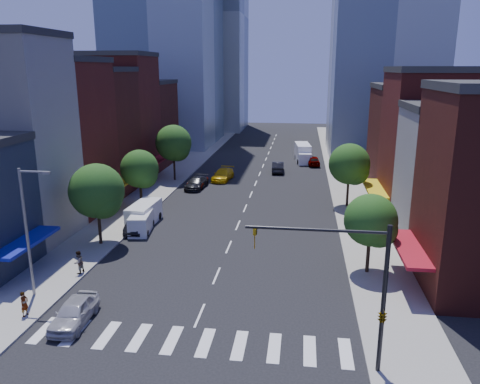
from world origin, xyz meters
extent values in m
plane|color=black|center=(0.00, 0.00, 0.00)|extent=(220.00, 220.00, 0.00)
cube|color=gray|center=(-12.50, 40.00, 0.07)|extent=(5.00, 120.00, 0.15)
cube|color=gray|center=(12.50, 40.00, 0.07)|extent=(5.00, 120.00, 0.15)
cube|color=silver|center=(0.00, -3.00, 0.01)|extent=(19.00, 3.00, 0.01)
cube|color=maroon|center=(-21.00, 20.50, 8.00)|extent=(12.00, 9.00, 16.00)
cube|color=#4D1913|center=(-21.00, 29.00, 7.50)|extent=(12.00, 8.00, 15.00)
cube|color=maroon|center=(-21.00, 37.50, 8.50)|extent=(12.00, 9.00, 17.00)
cube|color=#4D1913|center=(-21.00, 47.00, 6.50)|extent=(12.00, 10.00, 13.00)
cube|color=beige|center=(21.00, 15.00, 6.00)|extent=(12.00, 8.00, 12.00)
cube|color=maroon|center=(21.00, 24.00, 7.50)|extent=(12.00, 10.00, 15.00)
cube|color=#4D1913|center=(21.00, 34.00, 6.50)|extent=(12.00, 10.00, 13.00)
cube|color=#9EA5AD|center=(-18.00, 95.00, 28.00)|extent=(18.00, 18.00, 56.00)
cylinder|color=black|center=(10.50, -4.50, 4.15)|extent=(0.24, 0.24, 8.00)
cylinder|color=black|center=(7.00, -4.50, 7.75)|extent=(7.00, 0.16, 0.16)
imported|color=gold|center=(4.00, -4.50, 7.15)|extent=(0.22, 0.18, 1.10)
imported|color=gold|center=(10.50, -4.50, 3.35)|extent=(0.48, 2.24, 0.90)
cylinder|color=slate|center=(-12.00, 1.00, 4.65)|extent=(0.20, 0.20, 9.00)
cylinder|color=slate|center=(-11.00, 1.00, 8.95)|extent=(2.00, 0.14, 0.14)
cube|color=slate|center=(-10.10, 1.00, 8.90)|extent=(0.50, 0.25, 0.18)
cylinder|color=black|center=(-11.50, 11.00, 2.11)|extent=(0.28, 0.28, 3.92)
sphere|color=#134416|center=(-11.50, 11.00, 5.05)|extent=(4.80, 4.80, 4.80)
sphere|color=#134416|center=(-10.90, 10.70, 4.35)|extent=(3.36, 3.36, 3.36)
cylinder|color=black|center=(-11.50, 22.00, 1.97)|extent=(0.28, 0.28, 3.64)
sphere|color=#134416|center=(-11.50, 22.00, 4.70)|extent=(4.20, 4.20, 4.20)
sphere|color=#134416|center=(-10.90, 21.70, 4.05)|extent=(2.94, 2.94, 2.94)
cylinder|color=black|center=(-11.50, 36.00, 2.25)|extent=(0.28, 0.28, 4.20)
sphere|color=#134416|center=(-11.50, 36.00, 5.40)|extent=(5.00, 5.00, 5.00)
sphere|color=#134416|center=(-10.90, 35.70, 4.65)|extent=(3.50, 3.50, 3.50)
cylinder|color=black|center=(11.50, 8.00, 1.83)|extent=(0.28, 0.28, 3.36)
sphere|color=#134416|center=(11.50, 8.00, 4.35)|extent=(4.00, 4.00, 4.00)
sphere|color=#134416|center=(12.10, 7.70, 3.75)|extent=(2.80, 2.80, 2.80)
cylinder|color=black|center=(11.50, 26.00, 2.11)|extent=(0.28, 0.28, 3.92)
sphere|color=#134416|center=(11.50, 26.00, 5.05)|extent=(4.60, 4.60, 4.60)
sphere|color=#134416|center=(12.10, 25.70, 4.35)|extent=(3.22, 3.22, 3.22)
imported|color=#AAAAAE|center=(-7.50, -2.00, 0.79)|extent=(2.08, 4.72, 1.58)
imported|color=black|center=(-9.50, 15.02, 0.77)|extent=(2.07, 4.83, 1.55)
imported|color=#999999|center=(-7.55, 32.98, 0.65)|extent=(2.28, 4.74, 1.30)
imported|color=black|center=(-7.50, 32.11, 0.75)|extent=(2.55, 5.34, 1.50)
cube|color=white|center=(-9.07, 15.00, 0.93)|extent=(2.35, 4.63, 1.86)
cube|color=black|center=(-8.84, 13.33, 1.20)|extent=(1.74, 1.10, 0.80)
cylinder|color=black|center=(-9.65, 13.40, 0.31)|extent=(0.31, 0.70, 0.67)
cylinder|color=black|center=(-8.07, 13.62, 0.31)|extent=(0.31, 0.70, 0.67)
cylinder|color=black|center=(-10.06, 16.39, 0.31)|extent=(0.31, 0.70, 0.67)
cylinder|color=black|center=(-8.48, 16.60, 0.31)|extent=(0.31, 0.70, 0.67)
cube|color=white|center=(-9.50, 17.11, 1.09)|extent=(2.31, 5.29, 2.18)
cube|color=black|center=(-9.59, 15.13, 1.40)|extent=(1.97, 1.12, 0.94)
cylinder|color=black|center=(-10.51, 15.38, 0.36)|extent=(0.29, 0.80, 0.79)
cylinder|color=black|center=(-8.64, 15.30, 0.36)|extent=(0.29, 0.80, 0.79)
cylinder|color=black|center=(-10.36, 18.91, 0.36)|extent=(0.29, 0.80, 0.79)
cylinder|color=black|center=(-8.49, 18.83, 0.36)|extent=(0.29, 0.80, 0.79)
imported|color=yellow|center=(-4.81, 37.25, 0.81)|extent=(2.84, 5.77, 1.61)
imported|color=black|center=(2.64, 43.56, 0.82)|extent=(1.93, 5.04, 1.64)
imported|color=#999999|center=(8.07, 49.48, 0.80)|extent=(2.41, 4.86, 1.59)
cube|color=white|center=(6.32, 52.95, 1.49)|extent=(2.90, 6.26, 2.98)
cube|color=white|center=(6.72, 49.43, 1.02)|extent=(2.22, 1.89, 1.86)
cylinder|color=black|center=(5.62, 50.06, 0.42)|extent=(0.37, 0.86, 0.84)
cylinder|color=black|center=(7.65, 50.29, 0.42)|extent=(0.37, 0.86, 0.84)
cylinder|color=black|center=(5.15, 54.22, 0.42)|extent=(0.37, 0.86, 0.84)
cylinder|color=black|center=(7.18, 54.45, 0.42)|extent=(0.37, 0.86, 0.84)
imported|color=#999999|center=(-10.96, -1.73, 0.96)|extent=(0.48, 0.65, 1.63)
imported|color=#999999|center=(-10.50, 4.76, 1.04)|extent=(0.89, 1.02, 1.79)
camera|label=1|loc=(6.17, -26.50, 15.44)|focal=35.00mm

